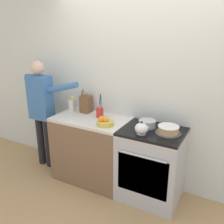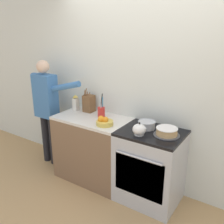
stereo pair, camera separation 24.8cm
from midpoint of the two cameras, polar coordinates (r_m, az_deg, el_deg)
name	(u,v)px [view 1 (the left image)]	position (r m, az deg, el deg)	size (l,w,h in m)	color
ground_plane	(122,203)	(3.26, -0.13, -20.14)	(16.00, 16.00, 0.00)	tan
wall_back	(144,90)	(3.17, 5.16, 5.08)	(8.00, 0.04, 2.60)	silver
counter_cabinet	(92,149)	(3.50, -6.75, -8.43)	(1.00, 0.59, 0.91)	brown
stove_range	(151,165)	(3.13, 6.59, -11.94)	(0.73, 0.62, 0.91)	#B7BABF
layer_cake	(168,130)	(2.86, 10.34, -4.10)	(0.29, 0.29, 0.09)	#4C4C51
tea_kettle	(142,129)	(2.80, 4.28, -3.85)	(0.18, 0.15, 0.15)	white
mixing_bowl	(147,124)	(3.00, 5.73, -2.68)	(0.21, 0.21, 0.09)	#B7BABF
knife_block	(86,104)	(3.52, -7.98, 1.80)	(0.14, 0.14, 0.33)	brown
utensil_crock	(100,112)	(3.31, -4.96, 0.04)	(0.10, 0.10, 0.32)	red
fruit_bowl	(105,122)	(3.05, -4.03, -2.35)	(0.21, 0.21, 0.12)	gold
milk_carton	(72,104)	(3.60, -11.05, 1.81)	(0.07, 0.07, 0.22)	white
person_baker	(42,106)	(3.80, -17.59, 1.28)	(0.92, 0.20, 1.61)	black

